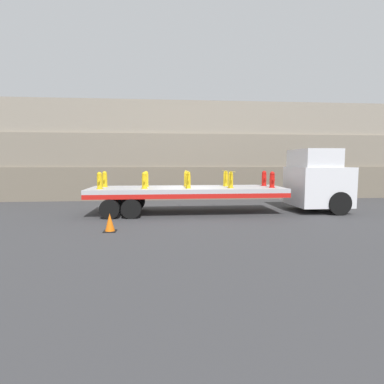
# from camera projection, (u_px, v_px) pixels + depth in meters

# --- Properties ---
(ground_plane) EXTENTS (120.00, 120.00, 0.00)m
(ground_plane) POSITION_uv_depth(u_px,v_px,m) (187.00, 213.00, 13.99)
(ground_plane) COLOR #38383A
(rock_cliff) EXTENTS (60.00, 3.30, 6.21)m
(rock_cliff) POSITION_uv_depth(u_px,v_px,m) (180.00, 151.00, 20.11)
(rock_cliff) COLOR #706656
(rock_cliff) RESTS_ON ground_plane
(truck_cab) EXTENTS (2.44, 2.66, 2.98)m
(truck_cab) POSITION_uv_depth(u_px,v_px,m) (319.00, 180.00, 14.41)
(truck_cab) COLOR silver
(truck_cab) RESTS_ON ground_plane
(flatbed_trailer) EXTENTS (8.89, 2.64, 1.21)m
(flatbed_trailer) POSITION_uv_depth(u_px,v_px,m) (177.00, 192.00, 13.85)
(flatbed_trailer) COLOR #B2B2B7
(flatbed_trailer) RESTS_ON ground_plane
(fire_hydrant_yellow_near_0) EXTENTS (0.28, 0.46, 0.74)m
(fire_hydrant_yellow_near_0) POSITION_uv_depth(u_px,v_px,m) (100.00, 181.00, 12.94)
(fire_hydrant_yellow_near_0) COLOR gold
(fire_hydrant_yellow_near_0) RESTS_ON flatbed_trailer
(fire_hydrant_yellow_far_0) EXTENTS (0.28, 0.46, 0.74)m
(fire_hydrant_yellow_far_0) POSITION_uv_depth(u_px,v_px,m) (105.00, 179.00, 14.05)
(fire_hydrant_yellow_far_0) COLOR gold
(fire_hydrant_yellow_far_0) RESTS_ON flatbed_trailer
(fire_hydrant_yellow_near_1) EXTENTS (0.28, 0.46, 0.74)m
(fire_hydrant_yellow_near_1) POSITION_uv_depth(u_px,v_px,m) (144.00, 181.00, 13.11)
(fire_hydrant_yellow_near_1) COLOR gold
(fire_hydrant_yellow_near_1) RESTS_ON flatbed_trailer
(fire_hydrant_yellow_far_1) EXTENTS (0.28, 0.46, 0.74)m
(fire_hydrant_yellow_far_1) POSITION_uv_depth(u_px,v_px,m) (146.00, 179.00, 14.22)
(fire_hydrant_yellow_far_1) COLOR gold
(fire_hydrant_yellow_far_1) RESTS_ON flatbed_trailer
(fire_hydrant_yellow_near_2) EXTENTS (0.28, 0.46, 0.74)m
(fire_hydrant_yellow_near_2) POSITION_uv_depth(u_px,v_px,m) (188.00, 180.00, 13.28)
(fire_hydrant_yellow_near_2) COLOR gold
(fire_hydrant_yellow_near_2) RESTS_ON flatbed_trailer
(fire_hydrant_yellow_far_2) EXTENTS (0.28, 0.46, 0.74)m
(fire_hydrant_yellow_far_2) POSITION_uv_depth(u_px,v_px,m) (186.00, 179.00, 14.39)
(fire_hydrant_yellow_far_2) COLOR gold
(fire_hydrant_yellow_far_2) RESTS_ON flatbed_trailer
(fire_hydrant_yellow_near_3) EXTENTS (0.28, 0.46, 0.74)m
(fire_hydrant_yellow_near_3) POSITION_uv_depth(u_px,v_px,m) (231.00, 180.00, 13.46)
(fire_hydrant_yellow_near_3) COLOR gold
(fire_hydrant_yellow_near_3) RESTS_ON flatbed_trailer
(fire_hydrant_yellow_far_3) EXTENTS (0.28, 0.46, 0.74)m
(fire_hydrant_yellow_far_3) POSITION_uv_depth(u_px,v_px,m) (226.00, 179.00, 14.57)
(fire_hydrant_yellow_far_3) COLOR gold
(fire_hydrant_yellow_far_3) RESTS_ON flatbed_trailer
(fire_hydrant_red_near_4) EXTENTS (0.28, 0.46, 0.74)m
(fire_hydrant_red_near_4) POSITION_uv_depth(u_px,v_px,m) (272.00, 180.00, 13.63)
(fire_hydrant_red_near_4) COLOR red
(fire_hydrant_red_near_4) RESTS_ON flatbed_trailer
(fire_hydrant_red_far_4) EXTENTS (0.28, 0.46, 0.74)m
(fire_hydrant_red_far_4) POSITION_uv_depth(u_px,v_px,m) (264.00, 179.00, 14.74)
(fire_hydrant_red_far_4) COLOR red
(fire_hydrant_red_far_4) RESTS_ON flatbed_trailer
(cargo_strap_rear) EXTENTS (0.05, 2.74, 0.01)m
(cargo_strap_rear) POSITION_uv_depth(u_px,v_px,m) (187.00, 171.00, 13.80)
(cargo_strap_rear) COLOR yellow
(cargo_strap_rear) RESTS_ON fire_hydrant_yellow_near_2
(cargo_strap_middle) EXTENTS (0.05, 2.74, 0.01)m
(cargo_strap_middle) POSITION_uv_depth(u_px,v_px,m) (228.00, 171.00, 13.97)
(cargo_strap_middle) COLOR yellow
(cargo_strap_middle) RESTS_ON fire_hydrant_yellow_near_3
(traffic_cone) EXTENTS (0.43, 0.43, 0.63)m
(traffic_cone) POSITION_uv_depth(u_px,v_px,m) (110.00, 223.00, 10.19)
(traffic_cone) COLOR black
(traffic_cone) RESTS_ON ground_plane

